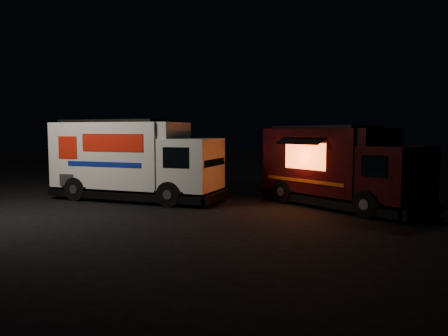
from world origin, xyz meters
The scene contains 3 objects.
ground centered at (0.00, 0.00, 0.00)m, with size 80.00×80.00×0.00m, color black.
white_truck centered at (-2.11, 1.00, 1.47)m, with size 6.48×2.21×2.94m, color white, non-canonical shape.
red_truck centered at (4.71, 3.61, 1.36)m, with size 5.83×2.15×2.72m, color #3C0A11, non-canonical shape.
Camera 1 is at (9.38, -10.56, 2.54)m, focal length 35.00 mm.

